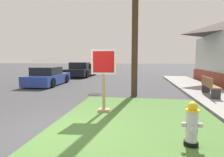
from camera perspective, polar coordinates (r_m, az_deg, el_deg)
ground_plane at (r=4.69m, az=-15.33°, el=-16.12°), size 160.00×160.00×0.00m
grass_corner_patch at (r=5.45m, az=8.34°, el=-12.40°), size 4.44×5.41×0.08m
sidewalk_strip at (r=10.44m, az=27.64°, el=-4.07°), size 2.20×18.22×0.12m
fire_hydrant at (r=3.94m, az=23.67°, el=-13.17°), size 0.38×0.34×0.87m
stop_sign at (r=5.80m, az=-2.59°, el=-0.91°), size 0.78×0.31×1.99m
manhole_cover at (r=9.25m, az=-5.41°, el=-4.95°), size 0.70×0.70×0.02m
parked_sedan_blue at (r=13.41m, az=-19.36°, el=0.41°), size 2.05×4.15×1.25m
pickup_truck_black at (r=19.30m, az=-9.44°, el=2.46°), size 2.19×5.10×1.48m
street_bench at (r=9.39m, az=28.08°, el=-1.85°), size 0.54×1.73×0.85m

